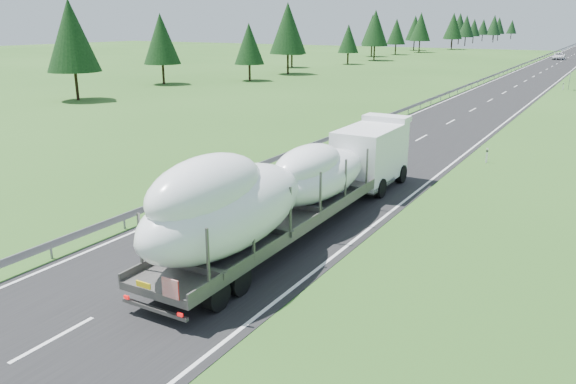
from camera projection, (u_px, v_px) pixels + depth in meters
The scene contains 7 objects.
ground at pixel (54, 340), 17.19m from camera, with size 400.00×400.00×0.00m, color #27501A.
road_surface at pixel (534, 76), 99.48m from camera, with size 10.00×400.00×0.02m, color black.
guardrail at pixel (503, 71), 101.84m from camera, with size 0.10×400.00×0.76m.
highway_sign at pixel (570, 77), 78.98m from camera, with size 0.08×0.90×2.60m.
tree_line_left at pixel (398, 29), 160.10m from camera, with size 15.62×357.92×12.66m.
boat_truck at pixel (289, 184), 24.55m from camera, with size 3.53×21.31×4.93m.
distant_van at pixel (559, 56), 142.50m from camera, with size 2.82×6.11×1.70m, color white.
Camera 1 is at (13.89, -9.34, 9.35)m, focal length 35.00 mm.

